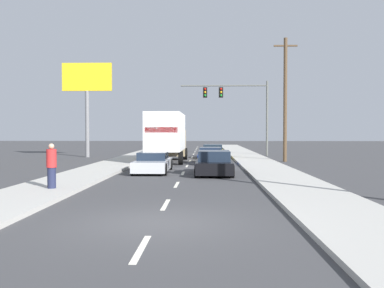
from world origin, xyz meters
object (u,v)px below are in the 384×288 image
(car_silver, at_px, (153,163))
(pedestrian_near_corner, at_px, (52,166))
(car_black, at_px, (214,164))
(box_truck, at_px, (167,135))
(car_blue, at_px, (210,156))
(roadside_billboard, at_px, (87,89))
(traffic_signal_mast, at_px, (232,99))
(utility_pole_mid, at_px, (285,98))
(car_yellow, at_px, (213,152))

(car_silver, height_order, pedestrian_near_corner, pedestrian_near_corner)
(car_black, bearing_deg, car_silver, 163.17)
(box_truck, bearing_deg, car_blue, -18.19)
(roadside_billboard, xyz_separation_m, pedestrian_near_corner, (4.83, -21.83, -5.15))
(traffic_signal_mast, xyz_separation_m, roadside_billboard, (-13.15, -2.58, 0.75))
(box_truck, distance_m, car_silver, 7.79)
(box_truck, relative_size, utility_pole_mid, 0.89)
(car_yellow, distance_m, utility_pole_mid, 8.02)
(car_silver, distance_m, car_yellow, 13.29)
(car_blue, height_order, roadside_billboard, roadside_billboard)
(pedestrian_near_corner, bearing_deg, car_silver, 69.81)
(box_truck, distance_m, roadside_billboard, 10.87)
(car_black, relative_size, traffic_signal_mast, 0.55)
(box_truck, distance_m, pedestrian_near_corner, 15.81)
(utility_pole_mid, height_order, pedestrian_near_corner, utility_pole_mid)
(box_truck, xyz_separation_m, traffic_signal_mast, (5.32, 8.93, 3.31))
(car_yellow, height_order, car_blue, car_yellow)
(car_black, height_order, roadside_billboard, roadside_billboard)
(car_blue, height_order, car_black, car_black)
(box_truck, relative_size, car_blue, 2.04)
(car_black, xyz_separation_m, pedestrian_near_corner, (-6.32, -6.81, 0.41))
(pedestrian_near_corner, bearing_deg, roadside_billboard, 102.48)
(car_yellow, xyz_separation_m, pedestrian_near_corner, (-6.47, -20.65, 0.44))
(box_truck, xyz_separation_m, utility_pole_mid, (8.95, 1.21, 2.79))
(car_black, relative_size, utility_pole_mid, 0.48)
(box_truck, height_order, pedestrian_near_corner, box_truck)
(traffic_signal_mast, bearing_deg, car_yellow, -116.27)
(traffic_signal_mast, relative_size, utility_pole_mid, 0.88)
(box_truck, relative_size, roadside_billboard, 1.00)
(car_blue, bearing_deg, utility_pole_mid, 21.43)
(car_blue, bearing_deg, traffic_signal_mast, 77.97)
(pedestrian_near_corner, bearing_deg, box_truck, 79.03)
(utility_pole_mid, relative_size, pedestrian_near_corner, 5.53)
(traffic_signal_mast, distance_m, pedestrian_near_corner, 26.16)
(car_blue, xyz_separation_m, pedestrian_near_corner, (-6.20, -14.43, 0.44))
(car_blue, bearing_deg, roadside_billboard, 146.14)
(traffic_signal_mast, bearing_deg, car_black, -96.51)
(car_silver, height_order, roadside_billboard, roadside_billboard)
(roadside_billboard, bearing_deg, utility_pole_mid, -17.04)
(car_yellow, bearing_deg, box_truck, -123.86)
(car_yellow, relative_size, traffic_signal_mast, 0.51)
(car_silver, relative_size, car_black, 1.01)
(box_truck, relative_size, car_silver, 1.84)
(car_yellow, height_order, car_black, car_black)
(car_silver, xyz_separation_m, car_blue, (3.31, 6.58, 0.03))
(box_truck, distance_m, car_blue, 3.70)
(utility_pole_mid, bearing_deg, car_blue, -158.57)
(car_black, distance_m, pedestrian_near_corner, 9.30)
(traffic_signal_mast, bearing_deg, box_truck, -120.81)
(car_blue, height_order, traffic_signal_mast, traffic_signal_mast)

